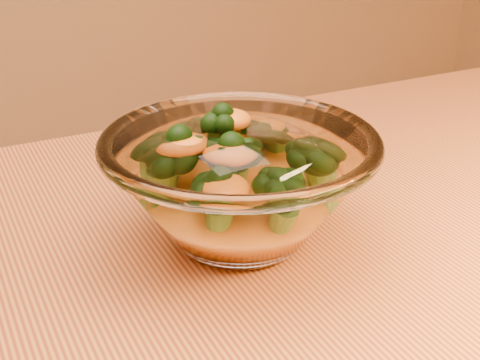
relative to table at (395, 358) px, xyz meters
name	(u,v)px	position (x,y,z in m)	size (l,w,h in m)	color
table	(395,358)	(0.00, 0.00, 0.00)	(1.20, 0.80, 0.75)	#D0823E
glass_bowl	(240,185)	(-0.11, 0.09, 0.15)	(0.23, 0.23, 0.10)	white
cheese_sauce	(240,208)	(-0.11, 0.09, 0.13)	(0.13, 0.13, 0.04)	orange
broccoli_heap	(228,165)	(-0.11, 0.10, 0.17)	(0.14, 0.15, 0.08)	black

